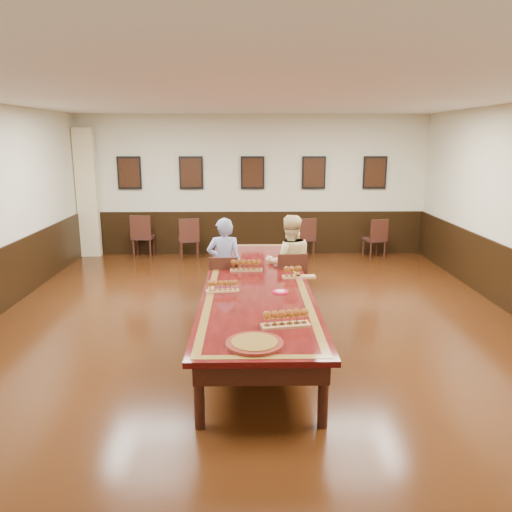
{
  "coord_description": "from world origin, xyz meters",
  "views": [
    {
      "loc": [
        -0.12,
        -6.55,
        2.67
      ],
      "look_at": [
        0.0,
        0.5,
        1.0
      ],
      "focal_mm": 35.0,
      "sensor_mm": 36.0,
      "label": 1
    }
  ],
  "objects_px": {
    "spare_chair_d": "(374,238)",
    "person_man": "(225,265)",
    "chair_man": "(224,284)",
    "spare_chair_b": "(189,238)",
    "person_woman": "(289,263)",
    "chair_woman": "(290,281)",
    "carved_platter": "(254,344)",
    "spare_chair_c": "(304,237)",
    "spare_chair_a": "(143,236)",
    "conference_table": "(257,292)"
  },
  "relations": [
    {
      "from": "spare_chair_d",
      "to": "person_man",
      "type": "bearing_deg",
      "value": 32.62
    },
    {
      "from": "chair_man",
      "to": "spare_chair_b",
      "type": "xyz_separation_m",
      "value": [
        -0.97,
        3.62,
        0.01
      ]
    },
    {
      "from": "chair_man",
      "to": "person_woman",
      "type": "xyz_separation_m",
      "value": [
        1.02,
        0.15,
        0.29
      ]
    },
    {
      "from": "chair_woman",
      "to": "carved_platter",
      "type": "xyz_separation_m",
      "value": [
        -0.6,
        -3.07,
        0.28
      ]
    },
    {
      "from": "spare_chair_b",
      "to": "chair_man",
      "type": "bearing_deg",
      "value": 93.52
    },
    {
      "from": "chair_woman",
      "to": "spare_chair_c",
      "type": "xyz_separation_m",
      "value": [
        0.62,
        3.67,
        -0.02
      ]
    },
    {
      "from": "spare_chair_b",
      "to": "person_woman",
      "type": "relative_size",
      "value": 0.62
    },
    {
      "from": "spare_chair_a",
      "to": "person_man",
      "type": "xyz_separation_m",
      "value": [
        2.03,
        -3.71,
        0.25
      ]
    },
    {
      "from": "spare_chair_b",
      "to": "person_man",
      "type": "distance_m",
      "value": 3.66
    },
    {
      "from": "person_man",
      "to": "carved_platter",
      "type": "distance_m",
      "value": 3.15
    },
    {
      "from": "chair_man",
      "to": "chair_woman",
      "type": "height_order",
      "value": "chair_woman"
    },
    {
      "from": "spare_chair_a",
      "to": "spare_chair_d",
      "type": "relative_size",
      "value": 1.09
    },
    {
      "from": "spare_chair_a",
      "to": "carved_platter",
      "type": "bearing_deg",
      "value": 110.82
    },
    {
      "from": "chair_man",
      "to": "spare_chair_a",
      "type": "height_order",
      "value": "spare_chair_a"
    },
    {
      "from": "chair_woman",
      "to": "person_woman",
      "type": "height_order",
      "value": "person_woman"
    },
    {
      "from": "spare_chair_c",
      "to": "person_woman",
      "type": "height_order",
      "value": "person_woman"
    },
    {
      "from": "spare_chair_b",
      "to": "person_man",
      "type": "height_order",
      "value": "person_man"
    },
    {
      "from": "chair_man",
      "to": "chair_woman",
      "type": "relative_size",
      "value": 0.96
    },
    {
      "from": "chair_man",
      "to": "conference_table",
      "type": "height_order",
      "value": "chair_man"
    },
    {
      "from": "chair_man",
      "to": "spare_chair_d",
      "type": "bearing_deg",
      "value": -131.25
    },
    {
      "from": "spare_chair_b",
      "to": "conference_table",
      "type": "height_order",
      "value": "spare_chair_b"
    },
    {
      "from": "conference_table",
      "to": "person_man",
      "type": "bearing_deg",
      "value": 116.12
    },
    {
      "from": "spare_chair_c",
      "to": "conference_table",
      "type": "distance_m",
      "value": 4.75
    },
    {
      "from": "spare_chair_a",
      "to": "person_woman",
      "type": "relative_size",
      "value": 0.65
    },
    {
      "from": "conference_table",
      "to": "spare_chair_a",
      "type": "bearing_deg",
      "value": 118.14
    },
    {
      "from": "chair_man",
      "to": "chair_woman",
      "type": "bearing_deg",
      "value": -177.02
    },
    {
      "from": "chair_woman",
      "to": "spare_chair_c",
      "type": "bearing_deg",
      "value": -103.68
    },
    {
      "from": "spare_chair_d",
      "to": "spare_chair_b",
      "type": "bearing_deg",
      "value": -14.62
    },
    {
      "from": "person_woman",
      "to": "conference_table",
      "type": "bearing_deg",
      "value": 58.55
    },
    {
      "from": "spare_chair_a",
      "to": "person_man",
      "type": "height_order",
      "value": "person_man"
    },
    {
      "from": "conference_table",
      "to": "spare_chair_d",
      "type": "bearing_deg",
      "value": 58.55
    },
    {
      "from": "chair_woman",
      "to": "person_woman",
      "type": "relative_size",
      "value": 0.64
    },
    {
      "from": "chair_man",
      "to": "conference_table",
      "type": "xyz_separation_m",
      "value": [
        0.48,
        -0.89,
        0.14
      ]
    },
    {
      "from": "chair_woman",
      "to": "spare_chair_d",
      "type": "distance_m",
      "value": 4.23
    },
    {
      "from": "chair_woman",
      "to": "spare_chair_a",
      "type": "relative_size",
      "value": 0.98
    },
    {
      "from": "carved_platter",
      "to": "chair_man",
      "type": "bearing_deg",
      "value": 97.97
    },
    {
      "from": "person_woman",
      "to": "conference_table",
      "type": "relative_size",
      "value": 0.3
    },
    {
      "from": "chair_woman",
      "to": "spare_chair_b",
      "type": "xyz_separation_m",
      "value": [
        -1.99,
        3.58,
        -0.01
      ]
    },
    {
      "from": "person_woman",
      "to": "carved_platter",
      "type": "xyz_separation_m",
      "value": [
        -0.59,
        -3.17,
        0.01
      ]
    },
    {
      "from": "spare_chair_c",
      "to": "chair_man",
      "type": "bearing_deg",
      "value": 51.42
    },
    {
      "from": "spare_chair_d",
      "to": "person_woman",
      "type": "bearing_deg",
      "value": 42.58
    },
    {
      "from": "conference_table",
      "to": "spare_chair_c",
      "type": "bearing_deg",
      "value": 75.85
    },
    {
      "from": "spare_chair_a",
      "to": "conference_table",
      "type": "relative_size",
      "value": 0.2
    },
    {
      "from": "spare_chair_c",
      "to": "carved_platter",
      "type": "relative_size",
      "value": 1.34
    },
    {
      "from": "chair_man",
      "to": "spare_chair_d",
      "type": "height_order",
      "value": "chair_man"
    },
    {
      "from": "spare_chair_a",
      "to": "spare_chair_b",
      "type": "distance_m",
      "value": 1.08
    },
    {
      "from": "person_woman",
      "to": "conference_table",
      "type": "height_order",
      "value": "person_woman"
    },
    {
      "from": "chair_woman",
      "to": "spare_chair_c",
      "type": "height_order",
      "value": "chair_woman"
    },
    {
      "from": "conference_table",
      "to": "carved_platter",
      "type": "xyz_separation_m",
      "value": [
        -0.06,
        -2.14,
        0.16
      ]
    },
    {
      "from": "spare_chair_b",
      "to": "carved_platter",
      "type": "relative_size",
      "value": 1.37
    }
  ]
}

